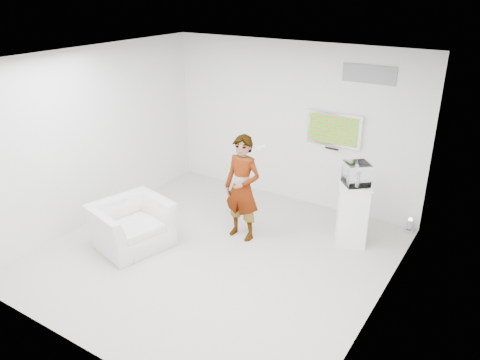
{
  "coord_description": "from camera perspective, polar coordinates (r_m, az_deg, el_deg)",
  "views": [
    {
      "loc": [
        3.7,
        -5.09,
        3.95
      ],
      "look_at": [
        0.07,
        0.6,
        1.06
      ],
      "focal_mm": 35.0,
      "sensor_mm": 36.0,
      "label": 1
    }
  ],
  "objects": [
    {
      "name": "person",
      "position": [
        7.5,
        0.29,
        -1.01
      ],
      "size": [
        0.66,
        0.44,
        1.76
      ],
      "primitive_type": "imported",
      "rotation": [
        0.0,
        0.0,
        -0.04
      ],
      "color": "silver",
      "rests_on": "room"
    },
    {
      "name": "floor_uplight",
      "position": [
        8.49,
        19.97,
        -5.18
      ],
      "size": [
        0.17,
        0.17,
        0.25
      ],
      "primitive_type": "cylinder",
      "rotation": [
        0.0,
        0.0,
        -0.08
      ],
      "color": "silver",
      "rests_on": "room"
    },
    {
      "name": "logo_decal",
      "position": [
        8.06,
        15.46,
        12.33
      ],
      "size": [
        0.9,
        0.02,
        0.3
      ],
      "primitive_type": "cube",
      "color": "gray",
      "rests_on": "room"
    },
    {
      "name": "room",
      "position": [
        6.75,
        -3.22,
        1.83
      ],
      "size": [
        5.01,
        5.01,
        3.0
      ],
      "color": "beige",
      "rests_on": "ground"
    },
    {
      "name": "wii_remote",
      "position": [
        7.23,
        2.61,
        4.02
      ],
      "size": [
        0.07,
        0.15,
        0.04
      ],
      "primitive_type": "cube",
      "rotation": [
        0.0,
        0.0,
        -0.27
      ],
      "color": "white",
      "rests_on": "person"
    },
    {
      "name": "vitrine",
      "position": [
        7.42,
        14.02,
        0.73
      ],
      "size": [
        0.5,
        0.5,
        0.36
      ],
      "primitive_type": "cube",
      "rotation": [
        0.0,
        0.0,
        0.72
      ],
      "color": "white",
      "rests_on": "pedestal"
    },
    {
      "name": "pedestal",
      "position": [
        7.7,
        13.53,
        -4.04
      ],
      "size": [
        0.66,
        0.66,
        1.03
      ],
      "primitive_type": "cube",
      "rotation": [
        0.0,
        0.0,
        0.42
      ],
      "color": "white",
      "rests_on": "room"
    },
    {
      "name": "console",
      "position": [
        7.44,
        13.97,
        0.24
      ],
      "size": [
        0.1,
        0.17,
        0.22
      ],
      "primitive_type": "cube",
      "rotation": [
        0.0,
        0.0,
        0.35
      ],
      "color": "white",
      "rests_on": "pedestal"
    },
    {
      "name": "tv",
      "position": [
        8.41,
        11.42,
        6.1
      ],
      "size": [
        1.0,
        0.08,
        0.6
      ],
      "primitive_type": "cube",
      "color": "silver",
      "rests_on": "room"
    },
    {
      "name": "armchair",
      "position": [
        7.68,
        -13.1,
        -5.31
      ],
      "size": [
        1.25,
        1.35,
        0.74
      ],
      "primitive_type": "imported",
      "rotation": [
        0.0,
        0.0,
        1.32
      ],
      "color": "silver",
      "rests_on": "room"
    }
  ]
}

